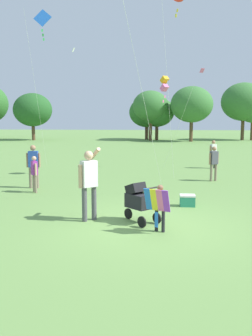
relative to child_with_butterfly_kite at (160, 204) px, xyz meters
name	(u,v)px	position (x,y,z in m)	size (l,w,h in m)	color
ground_plane	(148,225)	(-0.26, 0.52, -0.68)	(120.00, 120.00, 0.00)	#668E47
treeline_distant	(119,106)	(-4.04, 32.56, 2.98)	(34.47, 7.29, 6.32)	brown
child_with_butterfly_kite	(160,204)	(0.00, 0.00, 0.00)	(0.62, 0.49, 1.12)	#232328
person_adult_flyer	(89,179)	(-1.80, 0.82, 0.42)	(0.54, 0.73, 1.90)	#4C4C51
stroller	(139,199)	(-0.52, 0.77, -0.07)	(0.98, 0.98, 1.03)	black
kite_green_novelty	(42,23)	(-6.11, 11.59, 6.82)	(1.09, 3.00, 8.29)	blue
kite_blue_high	(165,84)	(0.32, 10.66, 3.57)	(1.48, 2.73, 4.65)	#F4A319
person_red_shirt	(213,152)	(2.85, 10.79, 0.17)	(0.40, 0.33, 1.44)	#232328
person_sitting_far	(33,163)	(-4.62, 4.97, 0.28)	(0.52, 0.25, 1.61)	#7F705B
person_kid_running	(214,161)	(2.31, 7.01, 0.17)	(0.42, 0.31, 1.44)	#7F705B
person_back_turned	(34,171)	(-4.33, 4.17, 0.09)	(0.30, 0.36, 1.29)	#7F705B
cooler_box	(187,200)	(0.87, 2.56, -0.50)	(0.45, 0.33, 0.35)	#288466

